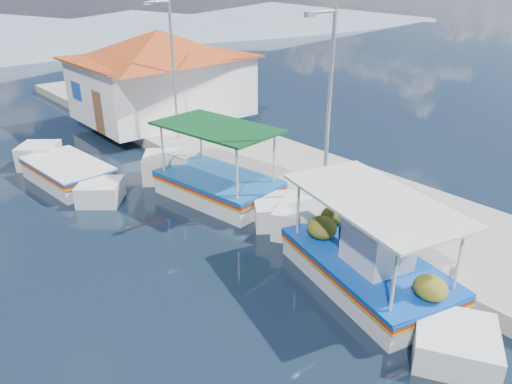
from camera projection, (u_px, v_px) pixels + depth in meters
ground at (254, 299)px, 11.66m from camera, size 160.00×160.00×0.00m
quay at (272, 167)px, 19.22m from camera, size 5.00×44.00×0.50m
bollards at (242, 175)px, 17.30m from camera, size 0.20×17.20×0.30m
main_caique at (364, 265)px, 12.07m from camera, size 3.61×7.95×2.69m
caique_green_canopy at (217, 186)px, 16.93m from camera, size 3.17×7.82×2.96m
caique_blue_hull at (68, 174)px, 18.28m from camera, size 2.50×6.95×1.24m
harbor_building at (161, 72)px, 24.68m from camera, size 10.49×10.49×4.40m
lamp_post_near at (327, 101)px, 14.14m from camera, size 1.21×0.14×6.00m
lamp_post_far at (171, 64)px, 20.45m from camera, size 1.21×0.14×6.00m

